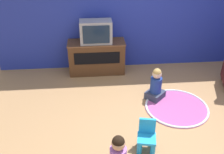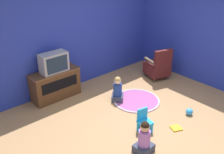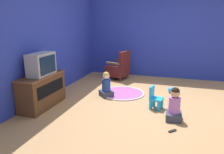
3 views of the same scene
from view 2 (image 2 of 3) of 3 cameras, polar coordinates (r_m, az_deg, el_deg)
ground_plane at (r=5.59m, az=6.87°, el=-8.52°), size 30.00×30.00×0.00m
wall_back at (r=6.40m, az=-9.24°, el=8.75°), size 5.42×0.12×2.59m
tv_cabinet at (r=6.21m, az=-12.22°, el=-1.51°), size 1.14×0.44×0.68m
television at (r=5.95m, az=-12.54°, el=3.09°), size 0.62×0.32×0.45m
black_armchair at (r=7.13m, az=9.96°, el=2.26°), size 0.68×0.71×0.87m
yellow_kid_chair at (r=5.08m, az=7.05°, el=-9.82°), size 0.29×0.28×0.46m
play_mat at (r=6.11m, az=5.34°, el=-5.07°), size 1.08×1.08×0.04m
child_watching_left at (r=4.58m, az=7.02°, el=-13.22°), size 0.33×0.29×0.61m
child_watching_center at (r=6.00m, az=1.21°, el=-2.90°), size 0.40×0.40×0.60m
toy_ball at (r=5.80m, az=16.49°, el=-7.26°), size 0.15×0.15×0.15m
book at (r=5.35m, az=13.76°, el=-10.75°), size 0.25×0.25×0.02m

